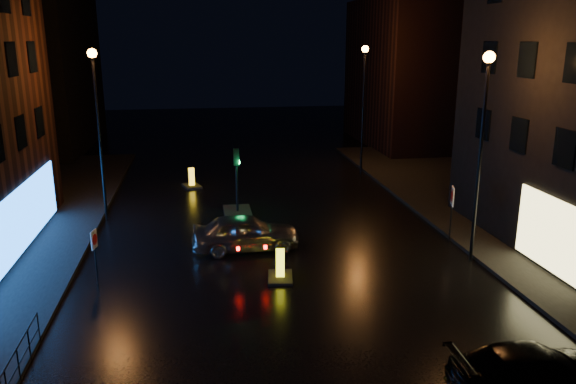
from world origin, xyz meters
The scene contains 15 objects.
ground centered at (0.00, 0.00, 0.00)m, with size 120.00×120.00×0.00m, color black.
pavement_right centered at (14.00, 8.00, 0.07)m, with size 12.00×44.00×0.15m, color black.
building_far_left centered at (-16.00, 35.00, 7.00)m, with size 8.00×16.00×14.00m, color black.
building_far_right centered at (15.00, 32.00, 6.00)m, with size 8.00×14.00×12.00m, color black.
street_lamp_lfar centered at (-7.80, 14.00, 5.56)m, with size 0.44×0.44×8.37m.
street_lamp_rnear centered at (7.80, 6.00, 5.56)m, with size 0.44×0.44×8.37m.
street_lamp_rfar centered at (7.80, 22.00, 5.56)m, with size 0.44×0.44×8.37m.
traffic_signal centered at (-1.20, 14.00, 0.50)m, with size 1.40×2.40×3.45m.
guard_railing centered at (-8.00, -1.00, 0.74)m, with size 0.05×6.04×1.00m.
silver_hatchback centered at (-1.22, 8.71, 0.78)m, with size 1.84×4.57×1.56m, color #979A9E.
dark_sedan centered at (5.19, -2.65, 0.65)m, with size 1.81×4.45×1.29m, color black.
bollard_near centered at (-0.20, 5.44, 0.26)m, with size 1.10×1.49×1.20m.
bollard_far centered at (-3.58, 19.77, 0.26)m, with size 1.28×1.57×1.19m.
road_sign_left centered at (-6.97, 6.07, 1.57)m, with size 0.15×0.51×2.10m.
road_sign_right centered at (7.90, 8.25, 1.90)m, with size 0.24×0.60×2.53m.
Camera 1 is at (-3.03, -14.05, 8.85)m, focal length 35.00 mm.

